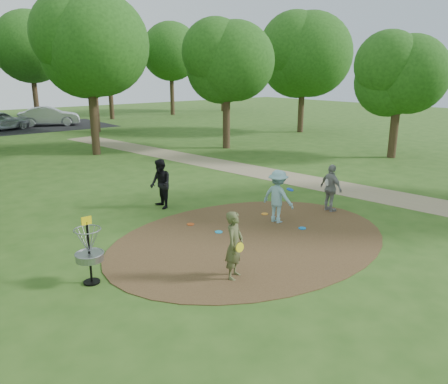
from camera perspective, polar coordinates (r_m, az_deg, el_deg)
ground at (r=12.24m, az=3.58°, el=-6.14°), size 100.00×100.00×0.00m
dirt_clearing at (r=12.23m, az=3.58°, el=-6.09°), size 8.40×8.40×0.02m
footpath at (r=18.17m, az=14.44°, el=0.66°), size 7.55×39.89×0.01m
parking_lot at (r=39.80m, az=-24.98°, el=7.56°), size 14.00×8.00×0.01m
player_observer_with_disc at (r=9.74m, az=1.37°, el=-6.97°), size 0.68×0.61×1.57m
player_throwing_with_disc at (r=13.38m, az=7.05°, el=-0.60°), size 1.05×1.15×1.65m
player_walking_with_disc at (r=14.85m, az=-8.28°, el=1.04°), size 0.75×0.90×1.68m
player_waiting_with_disc at (r=14.76m, az=13.80°, el=0.48°), size 0.56×0.98×1.59m
disc_ground_cyan at (r=12.65m, az=-0.69°, el=-5.23°), size 0.22×0.22×0.02m
disc_ground_blue at (r=13.14m, az=10.18°, el=-4.67°), size 0.22×0.22×0.02m
disc_ground_red at (r=13.30m, az=-4.39°, el=-4.21°), size 0.22×0.22×0.02m
car_right at (r=40.58m, az=-21.86°, el=9.17°), size 5.19×3.33×1.62m
disc_ground_orange at (r=14.27m, az=5.34°, el=-2.86°), size 0.22×0.22×0.02m
disc_golf_basket at (r=9.90m, az=-17.26°, el=-6.74°), size 0.63×0.63×1.54m
tree_ring at (r=20.03m, az=-10.01°, el=17.43°), size 37.67×45.72×9.20m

